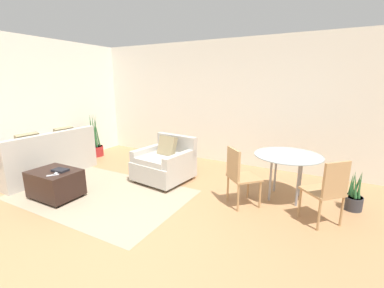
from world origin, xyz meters
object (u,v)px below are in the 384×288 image
Objects in this scene: tv_remote_secondary at (56,173)px; dining_table at (287,160)px; armchair at (165,163)px; dining_chair_near_left at (239,173)px; ottoman at (55,183)px; couch at (46,160)px; tv_remote_primary at (53,175)px; potted_plant at (95,146)px; book_stack at (60,170)px; potted_plant_small at (353,198)px; dining_chair_near_right at (328,188)px.

tv_remote_secondary is 3.63m from dining_table.
armchair is 1.14× the size of dining_chair_near_left.
ottoman is 3.74m from dining_table.
armchair is 1.84m from tv_remote_secondary.
tv_remote_primary is (1.31, -0.71, 0.15)m from couch.
potted_plant is 4.68m from dining_table.
book_stack is 0.12m from tv_remote_secondary.
potted_plant is (-1.54, 2.16, -0.19)m from tv_remote_primary.
armchair reaches higher than potted_plant_small.
book_stack is 0.20m from tv_remote_primary.
couch is 3.06× the size of potted_plant_small.
dining_chair_near_right is (0.59, -0.59, -0.13)m from dining_table.
potted_plant is at bearing 170.53° from dining_chair_near_right.
tv_remote_primary is at bearing -120.30° from armchair.
tv_remote_primary is at bearing -28.48° from couch.
armchair is at bearing 172.98° from dining_chair_near_right.
dining_chair_near_left reaches higher than tv_remote_secondary.
book_stack is 0.28× the size of dining_chair_near_left.
book_stack is (1.23, -0.53, 0.16)m from couch.
ottoman is 2.44m from potted_plant.
dining_table is 1.15× the size of dining_chair_near_right.
tv_remote_primary is 0.08m from tv_remote_secondary.
ottoman is at bearing -159.00° from book_stack.
dining_chair_near_left is (2.52, 1.29, 0.05)m from tv_remote_primary.
dining_chair_near_right is at bearing -9.47° from potted_plant.
dining_chair_near_right is at bearing 16.44° from ottoman.
potted_plant reaches higher than dining_chair_near_right.
tv_remote_primary is 0.18× the size of dining_chair_near_right.
tv_remote_secondary is at bearing -155.26° from potted_plant_small.
armchair is 0.99× the size of dining_table.
potted_plant is at bearing 125.53° from tv_remote_primary.
tv_remote_secondary is at bearing -162.02° from dining_chair_near_right.
dining_chair_near_left is (2.55, 1.21, 0.05)m from tv_remote_secondary.
book_stack is 3.62m from dining_table.
tv_remote_primary is 4.52m from potted_plant_small.
ottoman is 0.85× the size of dining_chair_near_right.
ottoman is at bearing -163.56° from dining_chair_near_right.
dining_table is (4.65, -0.28, 0.37)m from potted_plant.
book_stack is at bearing 21.00° from ottoman.
book_stack is at bearing -151.95° from dining_table.
dining_table is at bearing 14.80° from couch.
book_stack is 2.47m from potted_plant.
couch reaches higher than dining_chair_near_left.
tv_remote_secondary is 3.93m from dining_chair_near_right.
dining_table is 0.85m from dining_chair_near_left.
couch is 13.58× the size of tv_remote_secondary.
couch is 1.80× the size of armchair.
ottoman is at bearing -152.16° from dining_table.
couch is 11.25× the size of tv_remote_primary.
armchair is 1.61m from dining_chair_near_left.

